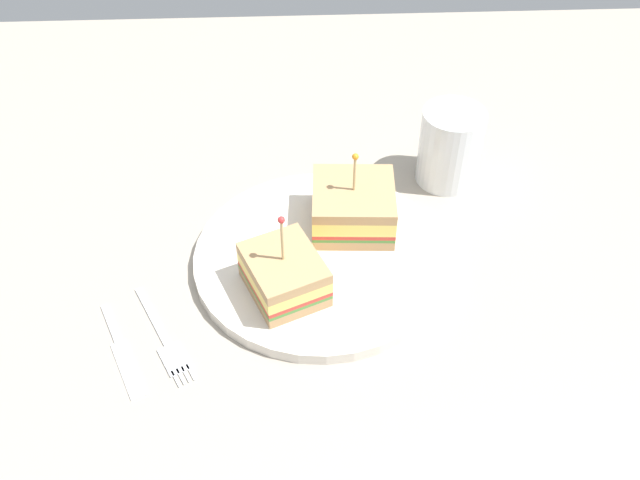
{
  "coord_description": "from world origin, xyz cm",
  "views": [
    {
      "loc": [
        2.38,
        52.82,
        55.22
      ],
      "look_at": [
        0.0,
        0.0,
        3.36
      ],
      "focal_mm": 39.64,
      "sensor_mm": 36.0,
      "label": 1
    }
  ],
  "objects_px": {
    "knife": "(122,354)",
    "drink_glass": "(449,150)",
    "sandwich_half_back": "(353,207)",
    "sandwich_half_front": "(284,274)",
    "plate": "(320,258)",
    "fork": "(167,344)"
  },
  "relations": [
    {
      "from": "plate",
      "to": "sandwich_half_front",
      "type": "xyz_separation_m",
      "value": [
        0.04,
        0.05,
        0.03
      ]
    },
    {
      "from": "plate",
      "to": "knife",
      "type": "height_order",
      "value": "plate"
    },
    {
      "from": "knife",
      "to": "drink_glass",
      "type": "bearing_deg",
      "value": -144.7
    },
    {
      "from": "sandwich_half_front",
      "to": "drink_glass",
      "type": "bearing_deg",
      "value": -136.69
    },
    {
      "from": "sandwich_half_back",
      "to": "drink_glass",
      "type": "bearing_deg",
      "value": -143.15
    },
    {
      "from": "sandwich_half_front",
      "to": "knife",
      "type": "relative_size",
      "value": 0.88
    },
    {
      "from": "sandwich_half_back",
      "to": "fork",
      "type": "relative_size",
      "value": 0.78
    },
    {
      "from": "drink_glass",
      "to": "sandwich_half_front",
      "type": "bearing_deg",
      "value": 43.31
    },
    {
      "from": "drink_glass",
      "to": "sandwich_half_back",
      "type": "bearing_deg",
      "value": 36.85
    },
    {
      "from": "knife",
      "to": "fork",
      "type": "bearing_deg",
      "value": -167.5
    },
    {
      "from": "fork",
      "to": "knife",
      "type": "height_order",
      "value": "same"
    },
    {
      "from": "fork",
      "to": "knife",
      "type": "relative_size",
      "value": 1.08
    },
    {
      "from": "plate",
      "to": "sandwich_half_back",
      "type": "relative_size",
      "value": 2.79
    },
    {
      "from": "plate",
      "to": "sandwich_half_front",
      "type": "height_order",
      "value": "sandwich_half_front"
    },
    {
      "from": "fork",
      "to": "knife",
      "type": "xyz_separation_m",
      "value": [
        0.04,
        0.01,
        0.0
      ]
    },
    {
      "from": "sandwich_half_front",
      "to": "drink_glass",
      "type": "relative_size",
      "value": 1.08
    },
    {
      "from": "plate",
      "to": "knife",
      "type": "bearing_deg",
      "value": 30.47
    },
    {
      "from": "sandwich_half_front",
      "to": "knife",
      "type": "height_order",
      "value": "sandwich_half_front"
    },
    {
      "from": "plate",
      "to": "sandwich_half_back",
      "type": "xyz_separation_m",
      "value": [
        -0.04,
        -0.05,
        0.03
      ]
    },
    {
      "from": "sandwich_half_back",
      "to": "fork",
      "type": "bearing_deg",
      "value": 38.21
    },
    {
      "from": "fork",
      "to": "knife",
      "type": "distance_m",
      "value": 0.04
    },
    {
      "from": "sandwich_half_front",
      "to": "fork",
      "type": "relative_size",
      "value": 0.82
    }
  ]
}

